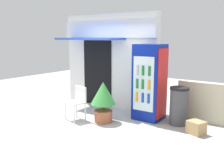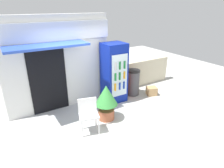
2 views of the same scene
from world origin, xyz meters
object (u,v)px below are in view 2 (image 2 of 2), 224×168
trash_bin (133,82)px  cardboard_box (152,91)px  potted_plant_near_shop (106,99)px  drink_cooler (114,73)px  plastic_chair (88,112)px

trash_bin → cardboard_box: (0.56, -0.39, -0.32)m
cardboard_box → potted_plant_near_shop: bearing=-166.8°
drink_cooler → potted_plant_near_shop: 1.27m
potted_plant_near_shop → trash_bin: potted_plant_near_shop is taller
drink_cooler → trash_bin: bearing=0.4°
plastic_chair → potted_plant_near_shop: (0.66, 0.23, 0.09)m
trash_bin → cardboard_box: trash_bin is taller
drink_cooler → potted_plant_near_shop: drink_cooler is taller
drink_cooler → plastic_chair: drink_cooler is taller
potted_plant_near_shop → cardboard_box: potted_plant_near_shop is taller
potted_plant_near_shop → cardboard_box: bearing=13.2°
plastic_chair → cardboard_box: (2.85, 0.75, -0.38)m
potted_plant_near_shop → cardboard_box: size_ratio=3.01×
drink_cooler → cardboard_box: (1.36, -0.38, -0.83)m
cardboard_box → trash_bin: bearing=145.2°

